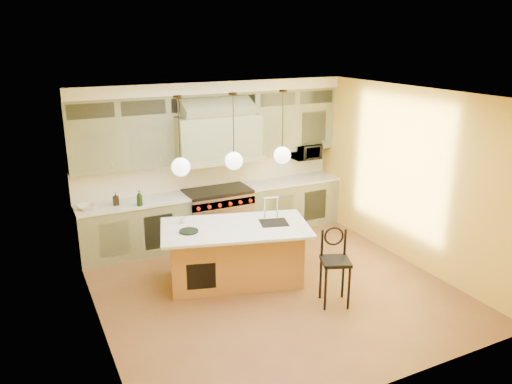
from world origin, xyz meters
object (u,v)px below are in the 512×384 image
range (218,214)px  kitchen_island (236,253)px  microwave (306,152)px  counter_stool (335,262)px

range → kitchen_island: 1.74m
range → microwave: (1.95, 0.11, 0.96)m
counter_stool → microwave: 3.42m
microwave → range: bearing=-176.9°
range → microwave: microwave is taller
range → counter_stool: (0.58, -2.92, 0.14)m
kitchen_island → microwave: (2.35, 1.80, 0.98)m
counter_stool → range: bearing=122.8°
range → kitchen_island: kitchen_island is taller
kitchen_island → counter_stool: 1.58m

